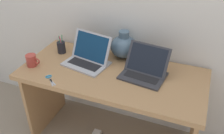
% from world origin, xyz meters
% --- Properties ---
extents(back_wall, '(4.40, 0.04, 2.40)m').
position_xyz_m(back_wall, '(0.00, 0.37, 1.20)').
color(back_wall, silver).
rests_on(back_wall, ground).
extents(desk, '(1.44, 0.66, 0.75)m').
position_xyz_m(desk, '(0.00, 0.00, 0.59)').
color(desk, '#AD7F51').
rests_on(desk, ground).
extents(laptop_left, '(0.39, 0.31, 0.24)m').
position_xyz_m(laptop_left, '(-0.23, 0.07, 0.82)').
color(laptop_left, '#B2B2B7').
rests_on(laptop_left, desk).
extents(laptop_right, '(0.35, 0.29, 0.22)m').
position_xyz_m(laptop_right, '(0.24, 0.06, 0.81)').
color(laptop_right, '#333338').
rests_on(laptop_right, desk).
extents(green_vase, '(0.22, 0.22, 0.24)m').
position_xyz_m(green_vase, '(0.00, 0.27, 0.85)').
color(green_vase, slate).
rests_on(green_vase, desk).
extents(coffee_mug, '(0.12, 0.08, 0.10)m').
position_xyz_m(coffee_mug, '(-0.64, -0.14, 0.80)').
color(coffee_mug, '#B23D33').
rests_on(coffee_mug, desk).
extents(pen_cup, '(0.07, 0.07, 0.17)m').
position_xyz_m(pen_cup, '(-0.53, 0.13, 0.81)').
color(pen_cup, black).
rests_on(pen_cup, desk).
extents(scissors, '(0.13, 0.11, 0.01)m').
position_xyz_m(scissors, '(-0.40, -0.25, 0.76)').
color(scissors, '#B7B7BC').
rests_on(scissors, desk).
extents(power_brick, '(0.07, 0.07, 0.03)m').
position_xyz_m(power_brick, '(-0.16, -0.00, 0.01)').
color(power_brick, white).
rests_on(power_brick, ground).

